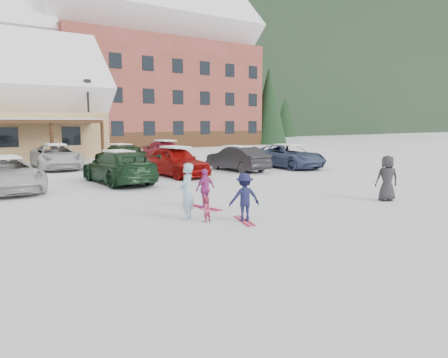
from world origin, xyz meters
TOP-DOWN VIEW (x-y plane):
  - ground at (0.00, 0.00)m, footprint 160.00×160.00m
  - alpine_hotel at (14.27, 38.00)m, footprint 31.48×14.01m
  - lamp_post at (3.59, 23.56)m, footprint 0.50×0.25m
  - conifer_1 at (30.00, 32.00)m, footprint 4.84×4.84m
  - conifer_3 at (6.00, 44.00)m, footprint 3.96×3.96m
  - conifer_4 at (34.00, 46.00)m, footprint 5.06×5.06m
  - adult_skier at (-1.57, 0.30)m, footprint 0.73×0.71m
  - toddler_red at (-1.29, -0.24)m, footprint 0.41×0.35m
  - child_navy at (-0.33, -0.87)m, footprint 1.04×0.82m
  - skis_child_navy at (-0.33, -0.87)m, footprint 0.68×1.38m
  - child_magenta at (-0.18, 1.41)m, footprint 0.83×0.45m
  - skis_child_magenta at (-0.18, 1.41)m, footprint 0.42×1.41m
  - bystander_dark at (5.98, -1.35)m, footprint 0.98×0.89m
  - parked_car_2 at (-4.91, 9.28)m, footprint 2.43×5.21m
  - parked_car_3 at (-0.15, 8.78)m, footprint 2.21×5.29m
  - parked_car_4 at (3.35, 9.56)m, footprint 2.00×4.65m
  - parked_car_5 at (7.59, 9.67)m, footprint 1.65×4.44m
  - parked_car_6 at (11.23, 9.17)m, footprint 2.46×5.24m
  - parked_car_10 at (-0.76, 17.06)m, footprint 3.06×5.67m
  - parked_car_11 at (3.09, 16.30)m, footprint 2.16×4.99m
  - parked_car_12 at (6.90, 17.22)m, footprint 1.88×4.58m

SIDE VIEW (x-z plane):
  - ground at x=0.00m, z-range 0.00..0.00m
  - skis_child_navy at x=-0.33m, z-range 0.00..0.03m
  - skis_child_magenta at x=-0.18m, z-range 0.00..0.03m
  - toddler_red at x=-1.29m, z-range 0.00..0.75m
  - child_magenta at x=-0.18m, z-range 0.00..1.34m
  - child_navy at x=-0.33m, z-range 0.00..1.42m
  - parked_car_11 at x=3.09m, z-range 0.00..1.43m
  - parked_car_2 at x=-4.91m, z-range 0.00..1.44m
  - parked_car_6 at x=11.23m, z-range 0.00..1.45m
  - parked_car_5 at x=7.59m, z-range 0.00..1.45m
  - parked_car_10 at x=-0.76m, z-range 0.00..1.51m
  - parked_car_3 at x=-0.15m, z-range 0.00..1.53m
  - parked_car_12 at x=6.90m, z-range 0.00..1.55m
  - parked_car_4 at x=3.35m, z-range 0.00..1.57m
  - bystander_dark at x=5.98m, z-range 0.00..1.68m
  - adult_skier at x=-1.57m, z-range 0.00..1.69m
  - lamp_post at x=3.59m, z-range 0.40..6.55m
  - conifer_3 at x=6.00m, z-range 0.53..9.71m
  - conifer_1 at x=30.00m, z-range 0.65..11.87m
  - conifer_4 at x=34.00m, z-range 0.68..12.41m
  - alpine_hotel at x=14.27m, z-range -2.11..19.37m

